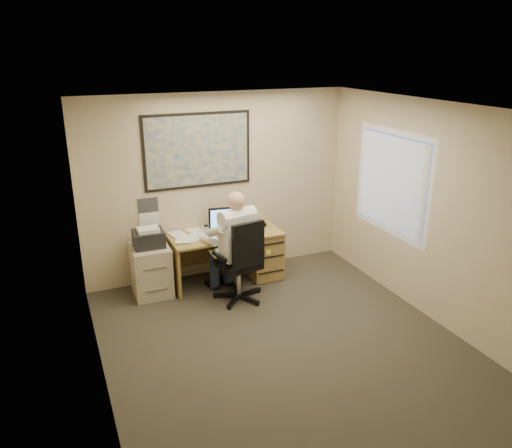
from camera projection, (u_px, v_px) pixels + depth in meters
name	position (u px, v px, depth m)	size (l,w,h in m)	color
room_shell	(286.00, 237.00, 5.36)	(4.00, 4.50, 2.70)	#343028
desk	(246.00, 249.00, 7.42)	(1.60, 0.97, 1.08)	#A68847
world_map	(198.00, 151.00, 7.00)	(1.56, 0.03, 1.06)	#1E4C93
wall_calendar	(149.00, 212.00, 7.00)	(0.28, 0.01, 0.42)	white
window_blinds	(391.00, 183.00, 6.71)	(0.06, 1.40, 1.30)	white
filing_cabinet	(151.00, 265.00, 6.90)	(0.52, 0.62, 0.98)	#B4A891
office_chair	(239.00, 277.00, 6.72)	(0.82, 0.82, 1.18)	black
person	(237.00, 246.00, 6.66)	(0.64, 0.91, 1.52)	white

